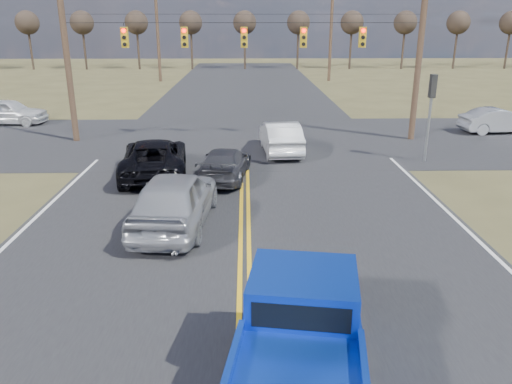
{
  "coord_description": "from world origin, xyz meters",
  "views": [
    {
      "loc": [
        0.05,
        -8.31,
        6.07
      ],
      "look_at": [
        0.33,
        5.0,
        1.5
      ],
      "focal_mm": 35.0,
      "sensor_mm": 36.0,
      "label": 1
    }
  ],
  "objects_px": {
    "dgrey_car_queue": "(225,164)",
    "cross_car_west": "(8,112)",
    "silver_suv": "(175,199)",
    "white_car_queue": "(281,137)",
    "black_suv": "(154,157)",
    "pickup_truck": "(298,372)",
    "cross_car_east_near": "(499,121)"
  },
  "relations": [
    {
      "from": "pickup_truck",
      "to": "white_car_queue",
      "type": "distance_m",
      "value": 17.32
    },
    {
      "from": "pickup_truck",
      "to": "dgrey_car_queue",
      "type": "bearing_deg",
      "value": 106.04
    },
    {
      "from": "pickup_truck",
      "to": "dgrey_car_queue",
      "type": "relative_size",
      "value": 1.32
    },
    {
      "from": "pickup_truck",
      "to": "white_car_queue",
      "type": "xyz_separation_m",
      "value": [
        0.91,
        17.3,
        -0.22
      ]
    },
    {
      "from": "silver_suv",
      "to": "black_suv",
      "type": "relative_size",
      "value": 0.94
    },
    {
      "from": "dgrey_car_queue",
      "to": "cross_car_east_near",
      "type": "distance_m",
      "value": 17.46
    },
    {
      "from": "white_car_queue",
      "to": "cross_car_east_near",
      "type": "height_order",
      "value": "white_car_queue"
    },
    {
      "from": "dgrey_car_queue",
      "to": "black_suv",
      "type": "bearing_deg",
      "value": -2.94
    },
    {
      "from": "black_suv",
      "to": "cross_car_east_near",
      "type": "xyz_separation_m",
      "value": [
        18.19,
        7.95,
        -0.06
      ]
    },
    {
      "from": "pickup_truck",
      "to": "white_car_queue",
      "type": "relative_size",
      "value": 1.21
    },
    {
      "from": "dgrey_car_queue",
      "to": "cross_car_west",
      "type": "height_order",
      "value": "cross_car_west"
    },
    {
      "from": "dgrey_car_queue",
      "to": "cross_car_east_near",
      "type": "relative_size",
      "value": 1.01
    },
    {
      "from": "dgrey_car_queue",
      "to": "silver_suv",
      "type": "bearing_deg",
      "value": 81.71
    },
    {
      "from": "silver_suv",
      "to": "cross_car_east_near",
      "type": "distance_m",
      "value": 21.33
    },
    {
      "from": "silver_suv",
      "to": "white_car_queue",
      "type": "relative_size",
      "value": 1.11
    },
    {
      "from": "cross_car_west",
      "to": "silver_suv",
      "type": "bearing_deg",
      "value": -138.7
    },
    {
      "from": "black_suv",
      "to": "dgrey_car_queue",
      "type": "relative_size",
      "value": 1.28
    },
    {
      "from": "black_suv",
      "to": "white_car_queue",
      "type": "bearing_deg",
      "value": -152.76
    },
    {
      "from": "pickup_truck",
      "to": "black_suv",
      "type": "relative_size",
      "value": 1.03
    },
    {
      "from": "pickup_truck",
      "to": "cross_car_west",
      "type": "bearing_deg",
      "value": 130.97
    },
    {
      "from": "white_car_queue",
      "to": "cross_car_west",
      "type": "xyz_separation_m",
      "value": [
        -16.37,
        7.43,
        0.01
      ]
    },
    {
      "from": "black_suv",
      "to": "white_car_queue",
      "type": "distance_m",
      "value": 6.58
    },
    {
      "from": "pickup_truck",
      "to": "cross_car_west",
      "type": "xyz_separation_m",
      "value": [
        -15.46,
        24.73,
        -0.2
      ]
    },
    {
      "from": "white_car_queue",
      "to": "dgrey_car_queue",
      "type": "relative_size",
      "value": 1.08
    },
    {
      "from": "cross_car_west",
      "to": "cross_car_east_near",
      "type": "relative_size",
      "value": 1.08
    },
    {
      "from": "black_suv",
      "to": "cross_car_east_near",
      "type": "distance_m",
      "value": 19.85
    },
    {
      "from": "black_suv",
      "to": "cross_car_west",
      "type": "distance_m",
      "value": 15.58
    },
    {
      "from": "cross_car_west",
      "to": "white_car_queue",
      "type": "bearing_deg",
      "value": -110.18
    },
    {
      "from": "pickup_truck",
      "to": "black_suv",
      "type": "distance_m",
      "value": 14.36
    },
    {
      "from": "silver_suv",
      "to": "cross_car_west",
      "type": "distance_m",
      "value": 20.72
    },
    {
      "from": "white_car_queue",
      "to": "cross_car_west",
      "type": "relative_size",
      "value": 1.02
    },
    {
      "from": "silver_suv",
      "to": "cross_car_east_near",
      "type": "height_order",
      "value": "silver_suv"
    }
  ]
}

